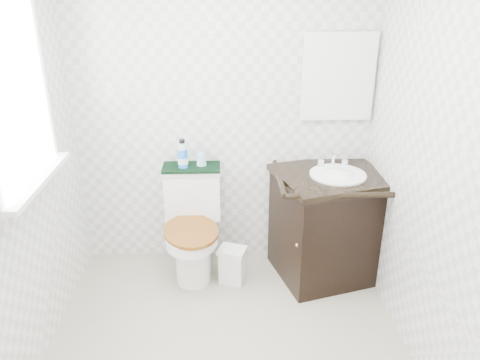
{
  "coord_description": "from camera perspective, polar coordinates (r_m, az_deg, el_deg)",
  "views": [
    {
      "loc": [
        -0.01,
        -2.13,
        2.08
      ],
      "look_at": [
        0.1,
        0.75,
        0.85
      ],
      "focal_mm": 35.0,
      "sensor_mm": 36.0,
      "label": 1
    }
  ],
  "objects": [
    {
      "name": "wall_back",
      "position": [
        3.45,
        -1.99,
        8.33
      ],
      "size": [
        2.4,
        0.0,
        2.4
      ],
      "primitive_type": "plane",
      "rotation": [
        1.57,
        0.0,
        0.0
      ],
      "color": "silver",
      "rests_on": "ground"
    },
    {
      "name": "wall_front",
      "position": [
        1.28,
        -1.34,
        -20.37
      ],
      "size": [
        2.4,
        0.0,
        2.4
      ],
      "primitive_type": "plane",
      "rotation": [
        -1.57,
        0.0,
        0.0
      ],
      "color": "silver",
      "rests_on": "ground"
    },
    {
      "name": "wall_right",
      "position": [
        2.56,
        23.65,
        0.95
      ],
      "size": [
        0.0,
        2.4,
        2.4
      ],
      "primitive_type": "plane",
      "rotation": [
        1.57,
        0.0,
        -1.57
      ],
      "color": "silver",
      "rests_on": "ground"
    },
    {
      "name": "window",
      "position": [
        2.66,
        -26.02,
        9.31
      ],
      "size": [
        0.02,
        0.7,
        0.9
      ],
      "primitive_type": "cube",
      "color": "white",
      "rests_on": "wall_left"
    },
    {
      "name": "mirror",
      "position": [
        3.46,
        11.88,
        12.18
      ],
      "size": [
        0.5,
        0.02,
        0.6
      ],
      "primitive_type": "cube",
      "color": "silver",
      "rests_on": "wall_back"
    },
    {
      "name": "toilet",
      "position": [
        3.56,
        -5.76,
        -6.05
      ],
      "size": [
        0.46,
        0.66,
        0.8
      ],
      "color": "white",
      "rests_on": "floor"
    },
    {
      "name": "vanity",
      "position": [
        3.54,
        10.77,
        -5.03
      ],
      "size": [
        0.9,
        0.83,
        0.92
      ],
      "color": "black",
      "rests_on": "floor"
    },
    {
      "name": "trash_bin",
      "position": [
        3.51,
        -0.93,
        -10.29
      ],
      "size": [
        0.23,
        0.21,
        0.28
      ],
      "color": "white",
      "rests_on": "floor"
    },
    {
      "name": "towel",
      "position": [
        3.47,
        -5.95,
        1.56
      ],
      "size": [
        0.43,
        0.22,
        0.02
      ],
      "primitive_type": "cube",
      "color": "black",
      "rests_on": "toilet"
    },
    {
      "name": "mouthwash_bottle",
      "position": [
        3.42,
        -7.01,
        3.11
      ],
      "size": [
        0.07,
        0.07,
        0.21
      ],
      "color": "blue",
      "rests_on": "towel"
    },
    {
      "name": "cup",
      "position": [
        3.46,
        -4.73,
        2.52
      ],
      "size": [
        0.07,
        0.07,
        0.09
      ],
      "primitive_type": "cone",
      "color": "#93CFF1",
      "rests_on": "towel"
    },
    {
      "name": "soap_bar",
      "position": [
        3.47,
        9.82,
        1.68
      ],
      "size": [
        0.06,
        0.04,
        0.02
      ],
      "primitive_type": "ellipsoid",
      "color": "#196E7C",
      "rests_on": "vanity"
    }
  ]
}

